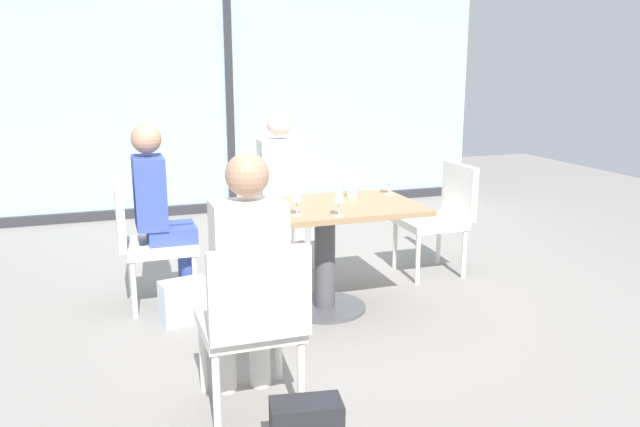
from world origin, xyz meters
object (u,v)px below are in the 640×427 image
(chair_front_left, at_px, (253,317))
(wine_glass_1, at_px, (241,182))
(cell_phone_on_table, at_px, (280,201))
(wine_glass_2, at_px, (389,176))
(dining_table_main, at_px, (325,234))
(wine_glass_4, at_px, (339,195))
(wine_glass_3, at_px, (352,175))
(coffee_cup, at_px, (352,191))
(person_far_left, at_px, (160,206))
(handbag_0, at_px, (184,301))
(wine_glass_0, at_px, (297,195))
(person_near_window, at_px, (282,182))
(chair_far_right, at_px, (441,212))
(chair_near_window, at_px, (279,204))
(handbag_2, at_px, (276,262))
(person_front_left, at_px, (247,268))
(chair_far_left, at_px, (145,236))

(chair_front_left, distance_m, wine_glass_1, 1.53)
(cell_phone_on_table, bearing_deg, wine_glass_2, 1.90)
(dining_table_main, xyz_separation_m, wine_glass_1, (-0.50, 0.29, 0.33))
(wine_glass_4, bearing_deg, chair_front_left, -131.23)
(wine_glass_3, bearing_deg, wine_glass_2, -23.37)
(wine_glass_2, relative_size, coffee_cup, 2.06)
(person_far_left, bearing_deg, handbag_0, -76.21)
(dining_table_main, relative_size, wine_glass_0, 6.70)
(person_near_window, relative_size, wine_glass_4, 6.81)
(chair_far_right, xyz_separation_m, wine_glass_1, (-1.63, -0.16, 0.37))
(person_far_left, relative_size, wine_glass_0, 6.81)
(chair_front_left, distance_m, handbag_0, 1.31)
(chair_near_window, bearing_deg, handbag_0, -130.95)
(chair_far_right, xyz_separation_m, coffee_cup, (-0.87, -0.28, 0.28))
(handbag_2, bearing_deg, wine_glass_0, -80.06)
(handbag_0, bearing_deg, wine_glass_2, -8.71)
(person_front_left, bearing_deg, wine_glass_2, 43.49)
(chair_near_window, distance_m, handbag_0, 1.47)
(chair_far_right, height_order, wine_glass_0, wine_glass_0)
(person_front_left, bearing_deg, chair_far_left, 103.94)
(chair_far_right, xyz_separation_m, person_front_left, (-1.90, -1.51, 0.20))
(chair_front_left, height_order, wine_glass_4, wine_glass_4)
(handbag_0, bearing_deg, wine_glass_4, -36.81)
(wine_glass_0, distance_m, handbag_2, 1.18)
(wine_glass_2, bearing_deg, cell_phone_on_table, 179.31)
(handbag_0, height_order, handbag_2, same)
(person_far_left, relative_size, person_near_window, 1.00)
(chair_front_left, distance_m, wine_glass_0, 1.13)
(dining_table_main, bearing_deg, person_far_left, 156.00)
(wine_glass_3, distance_m, wine_glass_4, 0.70)
(person_far_left, height_order, coffee_cup, person_far_left)
(person_far_left, height_order, wine_glass_2, person_far_left)
(dining_table_main, relative_size, chair_near_window, 1.42)
(dining_table_main, xyz_separation_m, wine_glass_2, (0.55, 0.19, 0.33))
(cell_phone_on_table, bearing_deg, person_near_window, 76.11)
(chair_front_left, height_order, person_near_window, person_near_window)
(chair_far_right, distance_m, cell_phone_on_table, 1.43)
(wine_glass_3, xyz_separation_m, coffee_cup, (-0.04, -0.12, -0.09))
(person_far_left, height_order, wine_glass_0, person_far_left)
(person_near_window, bearing_deg, wine_glass_1, -122.99)
(chair_far_left, relative_size, chair_front_left, 1.00)
(chair_far_left, xyz_separation_m, person_front_left, (0.38, -1.51, 0.20))
(person_front_left, xyz_separation_m, coffee_cup, (1.02, 1.23, 0.08))
(chair_far_left, height_order, wine_glass_0, wine_glass_0)
(wine_glass_3, xyz_separation_m, cell_phone_on_table, (-0.56, -0.10, -0.13))
(dining_table_main, xyz_separation_m, cell_phone_on_table, (-0.25, 0.20, 0.21))
(chair_far_left, xyz_separation_m, wine_glass_2, (1.69, -0.27, 0.37))
(wine_glass_1, relative_size, coffee_cup, 2.06)
(wine_glass_3, bearing_deg, person_far_left, 173.02)
(wine_glass_2, xyz_separation_m, handbag_2, (-0.71, 0.51, -0.72))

